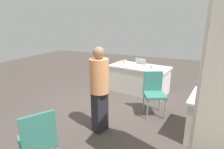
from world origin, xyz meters
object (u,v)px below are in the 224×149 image
person_attendee_standing (99,86)px  laptop_silver (139,64)px  scissors_red (151,67)px  table_foreground (139,79)px  chair_by_pillar (154,91)px  yarn_ball (125,61)px  chair_near_front (38,139)px

person_attendee_standing → laptop_silver: size_ratio=4.74×
scissors_red → table_foreground: bearing=-109.2°
chair_by_pillar → scissors_red: (0.32, -1.17, 0.23)m
table_foreground → chair_by_pillar: bearing=118.9°
laptop_silver → yarn_ball: laptop_silver is taller
yarn_ball → table_foreground: bearing=159.6°
person_attendee_standing → laptop_silver: bearing=-165.5°
laptop_silver → scissors_red: size_ratio=1.88×
laptop_silver → person_attendee_standing: bearing=91.7°
table_foreground → yarn_ball: size_ratio=15.62×
chair_by_pillar → person_attendee_standing: (0.79, 1.07, 0.34)m
table_foreground → person_attendee_standing: person_attendee_standing is taller
table_foreground → chair_near_front: size_ratio=1.88×
chair_near_front → person_attendee_standing: 1.32m
table_foreground → yarn_ball: bearing=-20.4°
chair_near_front → chair_by_pillar: (-1.05, -2.31, -0.00)m
chair_by_pillar → scissors_red: bearing=-100.6°
table_foreground → chair_by_pillar: size_ratio=1.88×
scissors_red → chair_near_front: bearing=-26.7°
yarn_ball → scissors_red: yarn_ball is taller
laptop_silver → yarn_ball: size_ratio=2.94×
person_attendee_standing → laptop_silver: person_attendee_standing is taller
laptop_silver → yarn_ball: 0.51m
chair_near_front → scissors_red: size_ratio=5.30×
chair_near_front → person_attendee_standing: person_attendee_standing is taller
table_foreground → scissors_red: 0.52m
chair_near_front → yarn_ball: (0.12, -3.70, 0.28)m
chair_near_front → laptop_silver: 3.60m
chair_near_front → scissors_red: (-0.73, -3.49, 0.23)m
chair_by_pillar → laptop_silver: laptop_silver is taller
yarn_ball → laptop_silver: bearing=164.7°
table_foreground → yarn_ball: (0.51, -0.19, 0.44)m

